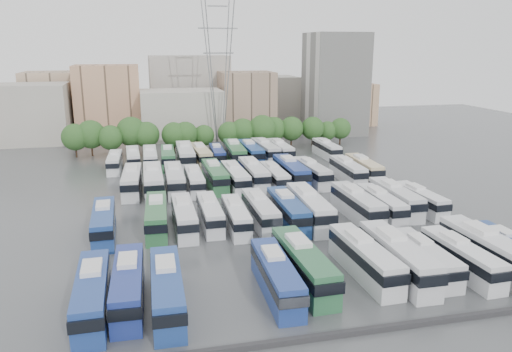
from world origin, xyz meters
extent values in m
plane|color=#424447|center=(0.00, 0.00, 0.00)|extent=(220.00, 220.00, 0.00)
cube|color=#2D2D30|center=(0.00, -33.00, 0.25)|extent=(56.00, 0.50, 0.50)
cylinder|color=black|center=(-29.73, 42.02, 1.17)|extent=(0.36, 0.36, 2.33)
sphere|color=#234C1E|center=(-29.73, 42.02, 4.33)|extent=(5.59, 5.59, 5.59)
cylinder|color=black|center=(-26.61, 42.75, 1.25)|extent=(0.36, 0.36, 2.50)
sphere|color=#234C1E|center=(-26.61, 42.75, 4.65)|extent=(6.01, 6.01, 6.01)
cylinder|color=black|center=(-22.58, 41.25, 1.09)|extent=(0.36, 0.36, 2.18)
sphere|color=#234C1E|center=(-22.58, 41.25, 4.04)|extent=(5.23, 5.23, 5.23)
cylinder|color=black|center=(-18.32, 42.83, 1.32)|extent=(0.36, 0.36, 2.65)
sphere|color=#234C1E|center=(-18.32, 42.83, 4.92)|extent=(6.35, 6.35, 6.35)
cylinder|color=black|center=(-15.17, 41.82, 1.16)|extent=(0.36, 0.36, 2.31)
sphere|color=#234C1E|center=(-15.17, 41.82, 4.30)|extent=(5.55, 5.55, 5.55)
cylinder|color=black|center=(-9.37, 41.32, 1.12)|extent=(0.36, 0.36, 2.24)
sphere|color=#234C1E|center=(-9.37, 41.32, 4.16)|extent=(5.37, 5.37, 5.37)
cylinder|color=black|center=(-6.91, 41.60, 1.12)|extent=(0.36, 0.36, 2.24)
sphere|color=#234C1E|center=(-6.91, 41.60, 4.15)|extent=(5.37, 5.37, 5.37)
cylinder|color=black|center=(-2.80, 42.19, 0.96)|extent=(0.36, 0.36, 1.93)
sphere|color=#234C1E|center=(-2.80, 42.19, 3.58)|extent=(4.62, 4.62, 4.62)
cylinder|color=black|center=(2.80, 41.90, 1.06)|extent=(0.36, 0.36, 2.12)
sphere|color=#234C1E|center=(2.80, 41.90, 3.94)|extent=(5.09, 5.09, 5.09)
cylinder|color=black|center=(5.88, 41.74, 1.16)|extent=(0.36, 0.36, 2.32)
sphere|color=#234C1E|center=(5.88, 41.74, 4.31)|extent=(5.57, 5.57, 5.57)
cylinder|color=black|center=(10.17, 41.17, 1.28)|extent=(0.36, 0.36, 2.56)
sphere|color=#234C1E|center=(10.17, 41.17, 4.75)|extent=(6.13, 6.13, 6.13)
cylinder|color=black|center=(13.31, 42.82, 1.15)|extent=(0.36, 0.36, 2.31)
sphere|color=#234C1E|center=(13.31, 42.82, 4.29)|extent=(5.54, 5.54, 5.54)
cylinder|color=black|center=(17.45, 42.52, 1.15)|extent=(0.36, 0.36, 2.30)
sphere|color=#234C1E|center=(17.45, 42.52, 4.27)|extent=(5.52, 5.52, 5.52)
cylinder|color=black|center=(22.62, 42.59, 1.12)|extent=(0.36, 0.36, 2.23)
sphere|color=#234C1E|center=(22.62, 42.59, 4.14)|extent=(5.35, 5.35, 5.35)
cylinder|color=black|center=(26.41, 42.84, 0.92)|extent=(0.36, 0.36, 1.83)
sphere|color=#234C1E|center=(26.41, 42.84, 3.41)|extent=(4.40, 4.40, 4.40)
cylinder|color=black|center=(29.61, 42.75, 1.03)|extent=(0.36, 0.36, 2.06)
sphere|color=#234C1E|center=(29.61, 42.75, 3.82)|extent=(4.94, 4.94, 4.94)
cube|color=#9E998E|center=(-42.00, 62.00, 7.00)|extent=(18.00, 14.00, 14.00)
cube|color=tan|center=(-24.00, 68.00, 9.00)|extent=(16.00, 12.00, 18.00)
cube|color=#ADA89E|center=(-6.00, 60.00, 6.00)|extent=(20.00, 14.00, 12.00)
cube|color=gray|center=(12.00, 66.00, 8.00)|extent=(14.00, 12.00, 16.00)
cube|color=gray|center=(-2.00, 80.00, 10.00)|extent=(22.00, 16.00, 20.00)
cube|color=tan|center=(-38.00, 78.00, 8.00)|extent=(16.00, 14.00, 16.00)
cube|color=#A39E93|center=(20.00, 78.00, 7.00)|extent=(18.00, 14.00, 14.00)
cube|color=tan|center=(44.00, 72.00, 6.00)|extent=(14.00, 12.00, 12.00)
cube|color=gray|center=(-14.00, 74.00, 5.00)|extent=(12.00, 10.00, 10.00)
cube|color=silver|center=(34.00, 58.00, 13.00)|extent=(14.00, 14.00, 26.00)
cylinder|color=slate|center=(0.00, 48.00, 17.00)|extent=(2.90, 2.91, 33.83)
cylinder|color=slate|center=(0.00, 52.00, 17.00)|extent=(2.90, 2.91, 33.83)
cylinder|color=slate|center=(4.00, 48.00, 17.00)|extent=(2.90, 2.91, 33.83)
cylinder|color=slate|center=(4.00, 52.00, 17.00)|extent=(2.90, 2.91, 33.83)
cube|color=slate|center=(2.00, 50.00, 31.28)|extent=(4.50, 0.30, 0.30)
cube|color=slate|center=(2.00, 50.00, 26.52)|extent=(9.00, 0.30, 0.30)
cube|color=slate|center=(2.00, 50.00, 21.08)|extent=(7.00, 0.30, 0.30)
cube|color=navy|center=(-21.36, -24.58, 1.72)|extent=(2.76, 12.21, 3.45)
cube|color=black|center=(-21.36, -24.73, 2.38)|extent=(2.89, 12.39, 1.01)
cube|color=silver|center=(-21.38, -23.06, 3.67)|extent=(1.77, 3.27, 0.45)
cube|color=navy|center=(-18.33, -23.56, 1.71)|extent=(2.89, 12.11, 3.41)
cube|color=black|center=(-18.33, -23.71, 2.36)|extent=(3.01, 12.30, 1.00)
cube|color=silver|center=(-18.29, -22.05, 3.63)|extent=(1.79, 3.26, 0.44)
cube|color=navy|center=(-14.97, -25.26, 1.73)|extent=(2.82, 12.29, 3.47)
cube|color=black|center=(-14.97, -25.42, 2.40)|extent=(2.95, 12.47, 1.02)
cube|color=silver|center=(-14.94, -23.73, 3.69)|extent=(1.79, 3.30, 0.45)
cube|color=navy|center=(-4.80, -24.82, 1.67)|extent=(2.80, 11.86, 3.35)
cube|color=black|center=(-4.80, -24.97, 2.31)|extent=(2.92, 12.04, 0.98)
cube|color=silver|center=(-4.76, -23.34, 3.56)|extent=(1.75, 3.19, 0.43)
cube|color=#2A633D|center=(-1.59, -23.18, 1.81)|extent=(3.06, 12.82, 3.61)
cube|color=black|center=(-1.58, -23.34, 2.50)|extent=(3.19, 13.02, 1.06)
cube|color=silver|center=(-1.63, -21.59, 3.85)|extent=(1.90, 3.45, 0.47)
cube|color=silver|center=(4.96, -23.10, 1.74)|extent=(2.91, 12.33, 3.48)
cube|color=black|center=(4.97, -23.25, 2.40)|extent=(3.04, 12.52, 1.02)
cube|color=silver|center=(4.93, -21.57, 3.70)|extent=(1.82, 3.31, 0.45)
cube|color=silver|center=(8.27, -23.79, 1.83)|extent=(3.00, 12.96, 3.66)
cube|color=black|center=(8.26, -23.95, 2.53)|extent=(3.13, 13.16, 1.08)
cube|color=silver|center=(8.30, -22.18, 3.89)|extent=(1.90, 3.48, 0.47)
cube|color=silver|center=(11.40, -23.90, 1.50)|extent=(2.35, 10.61, 3.00)
cube|color=black|center=(11.40, -24.04, 2.07)|extent=(2.45, 10.77, 0.88)
cube|color=silver|center=(11.42, -22.58, 3.20)|extent=(1.53, 2.84, 0.39)
cube|color=silver|center=(14.89, -24.85, 1.58)|extent=(2.75, 11.24, 3.16)
cube|color=black|center=(14.89, -24.99, 2.19)|extent=(2.87, 11.41, 0.93)
cube|color=silver|center=(14.84, -23.45, 3.37)|extent=(1.68, 3.03, 0.41)
cube|color=silver|center=(18.20, -24.69, 1.87)|extent=(3.22, 13.29, 3.74)
cube|color=black|center=(18.21, -24.86, 2.59)|extent=(3.36, 13.49, 1.10)
cube|color=silver|center=(18.15, -23.04, 3.98)|extent=(1.98, 3.58, 0.48)
cube|color=navy|center=(21.42, -23.99, 1.51)|extent=(2.28, 10.67, 3.02)
cube|color=black|center=(21.42, -24.12, 2.09)|extent=(2.39, 10.83, 0.89)
cube|color=silver|center=(21.42, -22.65, 3.22)|extent=(1.52, 2.85, 0.39)
cube|color=navy|center=(-21.46, -5.80, 1.68)|extent=(2.80, 11.91, 3.36)
cube|color=black|center=(-21.46, -5.95, 2.32)|extent=(2.92, 12.09, 0.99)
cube|color=silver|center=(-21.50, -4.32, 3.58)|extent=(1.75, 3.20, 0.43)
cube|color=#2B6639|center=(-15.07, -5.07, 1.70)|extent=(3.13, 12.12, 3.40)
cube|color=black|center=(-15.08, -5.22, 2.35)|extent=(3.26, 12.31, 1.00)
cube|color=silver|center=(-15.00, -3.57, 3.62)|extent=(1.85, 3.28, 0.44)
cube|color=silver|center=(-11.67, -5.79, 1.63)|extent=(2.49, 11.51, 3.26)
cube|color=black|center=(-11.67, -5.93, 2.25)|extent=(2.61, 11.69, 0.96)
cube|color=silver|center=(-11.66, -4.35, 3.47)|extent=(1.64, 3.07, 0.42)
cube|color=silver|center=(-8.26, -5.03, 1.55)|extent=(2.42, 10.95, 3.10)
cube|color=black|center=(-8.26, -5.16, 2.14)|extent=(2.53, 11.11, 0.91)
cube|color=silver|center=(-8.24, -3.66, 3.30)|extent=(1.57, 2.93, 0.40)
cube|color=silver|center=(-5.15, -6.86, 1.52)|extent=(2.61, 10.81, 3.04)
cube|color=black|center=(-5.15, -7.00, 2.10)|extent=(2.72, 10.97, 0.90)
cube|color=silver|center=(-5.11, -5.52, 3.24)|extent=(1.61, 2.91, 0.39)
cube|color=silver|center=(-1.76, -5.99, 1.66)|extent=(2.53, 11.69, 3.31)
cube|color=black|center=(-1.76, -6.14, 2.29)|extent=(2.65, 11.87, 0.97)
cube|color=silver|center=(-1.76, -4.53, 3.52)|extent=(1.67, 3.12, 0.43)
cube|color=navy|center=(1.77, -6.73, 1.73)|extent=(2.68, 12.22, 3.46)
cube|color=black|center=(1.77, -6.89, 2.39)|extent=(2.80, 12.41, 1.02)
cube|color=silver|center=(1.78, -5.21, 3.68)|extent=(1.75, 3.27, 0.45)
cube|color=silver|center=(4.78, -6.68, 1.87)|extent=(3.21, 13.25, 3.73)
cube|color=black|center=(4.77, -6.85, 2.58)|extent=(3.34, 13.45, 1.10)
cube|color=silver|center=(4.83, -5.04, 3.97)|extent=(1.97, 3.57, 0.48)
cube|color=silver|center=(11.67, -6.49, 1.75)|extent=(2.74, 12.39, 3.50)
cube|color=black|center=(11.67, -6.64, 2.42)|extent=(2.87, 12.58, 1.03)
cube|color=silver|center=(11.65, -4.94, 3.73)|extent=(1.78, 3.31, 0.45)
cube|color=silver|center=(15.08, -6.73, 1.60)|extent=(2.59, 11.34, 3.20)
cube|color=black|center=(15.07, -6.87, 2.21)|extent=(2.71, 11.51, 0.94)
cube|color=silver|center=(15.10, -5.31, 3.41)|extent=(1.65, 3.04, 0.41)
cube|color=silver|center=(18.13, -5.07, 1.72)|extent=(2.76, 12.18, 3.44)
cube|color=black|center=(18.13, -5.22, 2.38)|extent=(2.88, 12.37, 1.01)
cube|color=silver|center=(18.15, -3.55, 3.66)|extent=(1.77, 3.26, 0.45)
cube|color=silver|center=(21.58, -5.84, 1.51)|extent=(2.76, 10.79, 3.03)
cube|color=black|center=(21.59, -5.97, 2.09)|extent=(2.88, 10.95, 0.89)
cube|color=silver|center=(21.52, -4.50, 3.23)|extent=(1.64, 2.92, 0.39)
cube|color=silver|center=(-18.19, 12.86, 1.75)|extent=(3.23, 12.47, 3.50)
cube|color=black|center=(-18.20, 12.70, 2.42)|extent=(3.36, 12.66, 1.03)
cube|color=silver|center=(-18.12, 14.40, 3.73)|extent=(1.91, 3.38, 0.45)
cube|color=silver|center=(-14.92, 11.54, 1.88)|extent=(2.89, 13.29, 3.76)
cube|color=black|center=(-14.92, 11.38, 2.60)|extent=(3.02, 13.49, 1.11)
cube|color=silver|center=(-14.91, 13.20, 4.00)|extent=(1.90, 3.55, 0.49)
cube|color=silver|center=(-11.55, 11.99, 1.79)|extent=(2.86, 12.66, 3.58)
cube|color=black|center=(-11.55, 11.83, 2.47)|extent=(2.99, 12.85, 1.05)
cube|color=silver|center=(-11.53, 13.57, 3.81)|extent=(1.84, 3.39, 0.46)
cube|color=silver|center=(-8.38, 11.58, 1.55)|extent=(2.46, 10.99, 3.11)
cube|color=black|center=(-8.39, 11.44, 2.15)|extent=(2.57, 11.16, 0.91)
cube|color=silver|center=(-8.37, 12.95, 3.31)|extent=(1.59, 2.94, 0.40)
cube|color=#2D6B3D|center=(-4.85, 12.97, 1.76)|extent=(2.85, 12.46, 3.52)
cube|color=black|center=(-4.85, 12.81, 2.43)|extent=(2.98, 12.65, 1.03)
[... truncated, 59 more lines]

